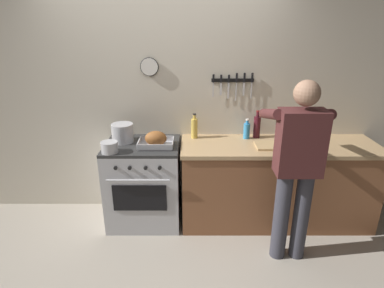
% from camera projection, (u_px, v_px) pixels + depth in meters
% --- Properties ---
extents(ground_plane, '(8.00, 8.00, 0.00)m').
position_uv_depth(ground_plane, '(156.00, 286.00, 2.69)').
color(ground_plane, '#A89E8E').
extents(wall_back, '(6.00, 0.13, 2.60)m').
position_uv_depth(wall_back, '(164.00, 98.00, 3.48)').
color(wall_back, beige).
rests_on(wall_back, ground).
extents(counter_block, '(2.03, 0.65, 0.90)m').
position_uv_depth(counter_block, '(275.00, 183.00, 3.45)').
color(counter_block, brown).
rests_on(counter_block, ground).
extents(stove, '(0.76, 0.67, 0.90)m').
position_uv_depth(stove, '(143.00, 183.00, 3.45)').
color(stove, '#BCBCC1').
rests_on(stove, ground).
extents(person_cook, '(0.51, 0.63, 1.66)m').
position_uv_depth(person_cook, '(296.00, 162.00, 2.73)').
color(person_cook, '#383842').
rests_on(person_cook, ground).
extents(roasting_pan, '(0.35, 0.26, 0.16)m').
position_uv_depth(roasting_pan, '(155.00, 140.00, 3.20)').
color(roasting_pan, '#B7B7BC').
rests_on(roasting_pan, stove).
extents(stock_pot, '(0.23, 0.23, 0.19)m').
position_uv_depth(stock_pot, '(122.00, 133.00, 3.32)').
color(stock_pot, '#B7B7BC').
rests_on(stock_pot, stove).
extents(saucepan, '(0.16, 0.16, 0.11)m').
position_uv_depth(saucepan, '(109.00, 147.00, 3.06)').
color(saucepan, '#B7B7BC').
rests_on(saucepan, stove).
extents(cutting_board, '(0.36, 0.24, 0.02)m').
position_uv_depth(cutting_board, '(273.00, 146.00, 3.22)').
color(cutting_board, tan).
rests_on(cutting_board, counter_block).
extents(bottle_wine_red, '(0.07, 0.07, 0.30)m').
position_uv_depth(bottle_wine_red, '(256.00, 126.00, 3.44)').
color(bottle_wine_red, '#47141E').
rests_on(bottle_wine_red, counter_block).
extents(bottle_dish_soap, '(0.07, 0.07, 0.22)m').
position_uv_depth(bottle_dish_soap, '(246.00, 130.00, 3.42)').
color(bottle_dish_soap, '#338CCC').
rests_on(bottle_dish_soap, counter_block).
extents(bottle_cooking_oil, '(0.07, 0.07, 0.27)m').
position_uv_depth(bottle_cooking_oil, '(194.00, 128.00, 3.43)').
color(bottle_cooking_oil, gold).
rests_on(bottle_cooking_oil, counter_block).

